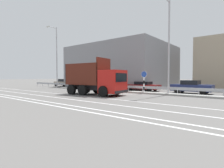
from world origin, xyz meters
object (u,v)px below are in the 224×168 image
(street_lamp_1, at_px, (168,43))
(parked_car_4, at_px, (192,87))
(parked_car_2, at_px, (111,84))
(parked_car_0, at_px, (64,83))
(street_lamp_0, at_px, (56,55))
(parked_car_1, at_px, (81,84))
(parked_car_3, at_px, (143,86))
(dump_truck, at_px, (101,82))
(median_road_sign, at_px, (144,82))

(street_lamp_1, relative_size, parked_car_4, 2.26)
(parked_car_2, bearing_deg, parked_car_0, -89.93)
(street_lamp_0, height_order, parked_car_0, street_lamp_0)
(street_lamp_1, bearing_deg, parked_car_1, 169.49)
(street_lamp_1, bearing_deg, parked_car_3, 145.02)
(street_lamp_0, bearing_deg, parked_car_0, 130.87)
(street_lamp_1, xyz_separation_m, parked_car_1, (-16.69, 3.10, -4.60))
(street_lamp_0, xyz_separation_m, parked_car_3, (14.61, 3.47, -4.91))
(dump_truck, xyz_separation_m, parked_car_3, (0.66, 7.55, -0.67))
(median_road_sign, bearing_deg, street_lamp_1, -1.80)
(dump_truck, xyz_separation_m, parked_car_0, (-17.38, 8.05, -0.59))
(median_road_sign, relative_size, parked_car_3, 0.55)
(parked_car_4, bearing_deg, dump_truck, -41.18)
(parked_car_0, relative_size, parked_car_2, 0.88)
(median_road_sign, bearing_deg, parked_car_4, 37.10)
(parked_car_1, bearing_deg, parked_car_3, -85.65)
(street_lamp_1, bearing_deg, parked_car_0, 170.59)
(street_lamp_1, bearing_deg, median_road_sign, 178.20)
(street_lamp_1, bearing_deg, street_lamp_0, -179.41)
(parked_car_0, height_order, parked_car_4, parked_car_4)
(median_road_sign, distance_m, parked_car_3, 3.76)
(parked_car_1, xyz_separation_m, parked_car_4, (18.17, 0.21, 0.04))
(street_lamp_1, height_order, parked_car_1, street_lamp_1)
(median_road_sign, bearing_deg, parked_car_2, 155.47)
(parked_car_0, bearing_deg, dump_truck, -115.58)
(street_lamp_0, height_order, street_lamp_1, street_lamp_0)
(street_lamp_1, bearing_deg, parked_car_4, 65.87)
(street_lamp_0, relative_size, parked_car_0, 2.47)
(parked_car_1, height_order, parked_car_3, parked_car_1)
(parked_car_3, bearing_deg, street_lamp_1, -125.94)
(street_lamp_0, bearing_deg, parked_car_3, 13.34)
(dump_truck, relative_size, street_lamp_0, 0.65)
(parked_car_0, height_order, parked_car_3, parked_car_0)
(street_lamp_1, relative_size, parked_car_3, 2.08)
(parked_car_0, xyz_separation_m, parked_car_4, (24.19, -0.46, 0.02))
(parked_car_0, bearing_deg, parked_car_4, -91.81)
(parked_car_4, bearing_deg, street_lamp_0, -79.69)
(street_lamp_1, xyz_separation_m, parked_car_0, (-22.71, 3.76, -4.58))
(street_lamp_0, bearing_deg, parked_car_4, 9.58)
(parked_car_2, relative_size, parked_car_3, 1.02)
(median_road_sign, relative_size, parked_car_2, 0.54)
(street_lamp_1, xyz_separation_m, parked_car_2, (-10.32, 3.53, -4.54))
(dump_truck, height_order, parked_car_3, dump_truck)
(street_lamp_0, bearing_deg, median_road_sign, 0.99)
(median_road_sign, height_order, parked_car_2, median_road_sign)
(parked_car_3, bearing_deg, median_road_sign, -150.15)
(parked_car_0, bearing_deg, street_lamp_1, -100.14)
(parked_car_1, distance_m, parked_car_2, 6.39)
(street_lamp_1, distance_m, parked_car_0, 23.47)
(street_lamp_0, distance_m, parked_car_3, 15.80)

